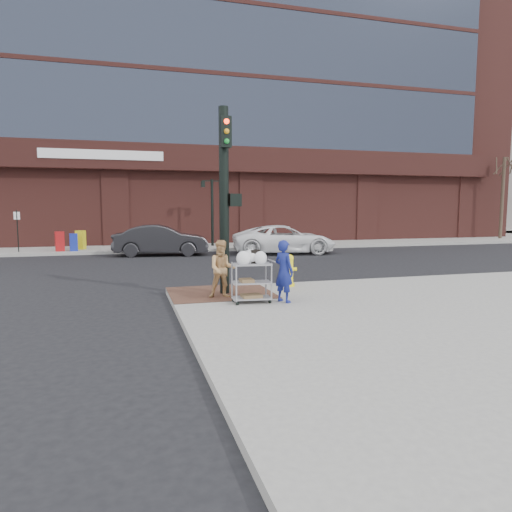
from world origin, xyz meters
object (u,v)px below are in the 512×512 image
object	(u,v)px
minivan_white	(284,239)
traffic_signal_pole	(225,195)
woman_blue	(284,271)
pedestrian_tan	(223,269)
utility_cart	(252,279)
sedan_dark	(161,240)
fire_hydrant	(289,270)
lamp_post	(212,205)

from	to	relation	value
minivan_white	traffic_signal_pole	bearing A→B (deg)	160.79
woman_blue	pedestrian_tan	bearing A→B (deg)	27.32
pedestrian_tan	minivan_white	world-z (taller)	pedestrian_tan
pedestrian_tan	utility_cart	world-z (taller)	pedestrian_tan
utility_cart	woman_blue	bearing A→B (deg)	-10.79
sedan_dark	fire_hydrant	bearing A→B (deg)	-158.47
lamp_post	utility_cart	world-z (taller)	lamp_post
utility_cart	fire_hydrant	world-z (taller)	utility_cart
sedan_dark	fire_hydrant	world-z (taller)	sedan_dark
traffic_signal_pole	utility_cart	bearing A→B (deg)	-74.92
traffic_signal_pole	pedestrian_tan	size ratio (longest dim) A/B	3.30
fire_hydrant	lamp_post	bearing A→B (deg)	88.44
utility_cart	fire_hydrant	distance (m)	2.60
woman_blue	pedestrian_tan	distance (m)	1.65
utility_cart	sedan_dark	bearing A→B (deg)	95.21
woman_blue	sedan_dark	size ratio (longest dim) A/B	0.32
traffic_signal_pole	lamp_post	bearing A→B (deg)	80.76
traffic_signal_pole	fire_hydrant	world-z (taller)	traffic_signal_pole
traffic_signal_pole	fire_hydrant	distance (m)	3.08
woman_blue	sedan_dark	xyz separation A→B (m)	(-2.00, 13.37, -0.14)
sedan_dark	utility_cart	size ratio (longest dim) A/B	3.64
sedan_dark	minivan_white	distance (m)	6.49
lamp_post	woman_blue	bearing A→B (deg)	-94.52
pedestrian_tan	utility_cart	size ratio (longest dim) A/B	1.15
lamp_post	minivan_white	bearing A→B (deg)	-53.71
sedan_dark	woman_blue	bearing A→B (deg)	-164.52
utility_cart	fire_hydrant	size ratio (longest dim) A/B	1.37
lamp_post	fire_hydrant	size ratio (longest dim) A/B	4.17
woman_blue	utility_cart	distance (m)	0.83
lamp_post	pedestrian_tan	xyz separation A→B (m)	(-2.68, -15.79, -1.71)
pedestrian_tan	woman_blue	bearing A→B (deg)	-29.16
minivan_white	sedan_dark	bearing A→B (deg)	89.96
woman_blue	fire_hydrant	size ratio (longest dim) A/B	1.62
pedestrian_tan	sedan_dark	bearing A→B (deg)	98.46
utility_cart	lamp_post	bearing A→B (deg)	82.73
woman_blue	utility_cart	world-z (taller)	woman_blue
traffic_signal_pole	pedestrian_tan	distance (m)	2.01
lamp_post	woman_blue	size ratio (longest dim) A/B	2.57
lamp_post	utility_cart	size ratio (longest dim) A/B	3.03
woman_blue	traffic_signal_pole	bearing A→B (deg)	9.62
pedestrian_tan	minivan_white	size ratio (longest dim) A/B	0.27
utility_cart	traffic_signal_pole	bearing A→B (deg)	105.08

